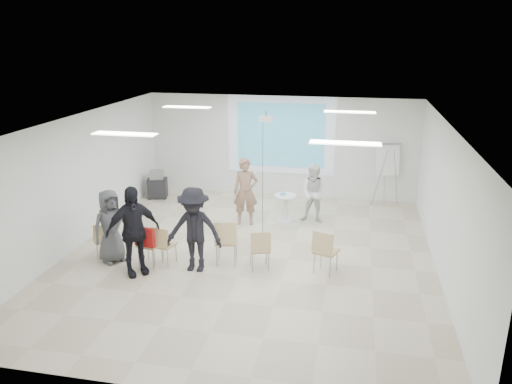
% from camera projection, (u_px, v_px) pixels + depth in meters
% --- Properties ---
extents(floor, '(8.00, 9.00, 0.10)m').
position_uv_depth(floor, '(249.00, 258.00, 11.10)').
color(floor, beige).
rests_on(floor, ground).
extents(ceiling, '(8.00, 9.00, 0.10)m').
position_uv_depth(ceiling, '(248.00, 120.00, 10.16)').
color(ceiling, white).
rests_on(ceiling, wall_back).
extents(wall_back, '(8.00, 0.10, 3.00)m').
position_uv_depth(wall_back, '(281.00, 146.00, 14.88)').
color(wall_back, silver).
rests_on(wall_back, floor).
extents(wall_left, '(0.10, 9.00, 3.00)m').
position_uv_depth(wall_left, '(76.00, 181.00, 11.39)').
color(wall_left, silver).
rests_on(wall_left, floor).
extents(wall_right, '(0.10, 9.00, 3.00)m').
position_uv_depth(wall_right, '(448.00, 204.00, 9.87)').
color(wall_right, silver).
rests_on(wall_right, floor).
extents(projection_halo, '(3.20, 0.01, 2.30)m').
position_uv_depth(projection_halo, '(281.00, 135.00, 14.71)').
color(projection_halo, silver).
rests_on(projection_halo, wall_back).
extents(projection_image, '(2.60, 0.01, 1.90)m').
position_uv_depth(projection_image, '(281.00, 135.00, 14.70)').
color(projection_image, teal).
rests_on(projection_image, wall_back).
extents(pedestal_table, '(0.61, 0.61, 0.73)m').
position_uv_depth(pedestal_table, '(285.00, 206.00, 13.04)').
color(pedestal_table, silver).
rests_on(pedestal_table, floor).
extents(player_left, '(0.81, 0.63, 1.98)m').
position_uv_depth(player_left, '(246.00, 187.00, 12.69)').
color(player_left, '#95715B').
rests_on(player_left, floor).
extents(player_right, '(0.91, 0.77, 1.72)m').
position_uv_depth(player_right, '(315.00, 191.00, 12.86)').
color(player_right, white).
rests_on(player_right, floor).
extents(controller_left, '(0.07, 0.14, 0.04)m').
position_uv_depth(controller_left, '(254.00, 173.00, 12.79)').
color(controller_left, white).
rests_on(controller_left, player_left).
extents(controller_right, '(0.06, 0.13, 0.04)m').
position_uv_depth(controller_right, '(309.00, 176.00, 13.03)').
color(controller_right, white).
rests_on(controller_right, player_right).
extents(chair_far_left, '(0.41, 0.43, 0.82)m').
position_uv_depth(chair_far_left, '(105.00, 239.00, 10.81)').
color(chair_far_left, tan).
rests_on(chair_far_left, floor).
extents(chair_left_mid, '(0.51, 0.53, 0.92)m').
position_uv_depth(chair_left_mid, '(147.00, 242.00, 10.47)').
color(chair_left_mid, tan).
rests_on(chair_left_mid, floor).
extents(chair_left_inner, '(0.49, 0.52, 0.87)m').
position_uv_depth(chair_left_inner, '(162.00, 243.00, 10.52)').
color(chair_left_inner, tan).
rests_on(chair_left_inner, floor).
extents(chair_center, '(0.54, 0.57, 1.01)m').
position_uv_depth(chair_center, '(226.00, 239.00, 10.52)').
color(chair_center, tan).
rests_on(chair_center, floor).
extents(chair_right_inner, '(0.53, 0.55, 0.88)m').
position_uv_depth(chair_right_inner, '(260.00, 247.00, 10.29)').
color(chair_right_inner, tan).
rests_on(chair_right_inner, floor).
extents(chair_right_far, '(0.57, 0.59, 0.94)m').
position_uv_depth(chair_right_far, '(325.00, 249.00, 10.12)').
color(chair_right_far, tan).
rests_on(chair_right_far, floor).
extents(red_jacket, '(0.44, 0.17, 0.41)m').
position_uv_depth(red_jacket, '(145.00, 237.00, 10.28)').
color(red_jacket, '#AC1715').
rests_on(red_jacket, chair_left_mid).
extents(laptop, '(0.36, 0.30, 0.03)m').
position_uv_depth(laptop, '(165.00, 243.00, 10.62)').
color(laptop, black).
rests_on(laptop, chair_left_inner).
extents(audience_left, '(1.43, 1.40, 2.16)m').
position_uv_depth(audience_left, '(132.00, 225.00, 9.98)').
color(audience_left, black).
rests_on(audience_left, floor).
extents(audience_mid, '(1.33, 0.73, 2.04)m').
position_uv_depth(audience_mid, '(194.00, 224.00, 10.15)').
color(audience_mid, black).
rests_on(audience_mid, floor).
extents(audience_outer, '(1.00, 1.05, 1.81)m').
position_uv_depth(audience_outer, '(110.00, 222.00, 10.60)').
color(audience_outer, '#505155').
rests_on(audience_outer, floor).
extents(flipchart_easel, '(0.76, 0.59, 1.80)m').
position_uv_depth(flipchart_easel, '(388.00, 160.00, 14.01)').
color(flipchart_easel, gray).
rests_on(flipchart_easel, floor).
extents(av_cart, '(0.65, 0.57, 0.84)m').
position_uv_depth(av_cart, '(157.00, 185.00, 14.89)').
color(av_cart, black).
rests_on(av_cart, floor).
extents(ceiling_projector, '(0.30, 0.25, 3.00)m').
position_uv_depth(ceiling_projector, '(266.00, 125.00, 11.64)').
color(ceiling_projector, white).
rests_on(ceiling_projector, ceiling).
extents(fluor_panel_nw, '(1.20, 0.30, 0.02)m').
position_uv_depth(fluor_panel_nw, '(187.00, 107.00, 12.42)').
color(fluor_panel_nw, white).
rests_on(fluor_panel_nw, ceiling).
extents(fluor_panel_ne, '(1.20, 0.30, 0.02)m').
position_uv_depth(fluor_panel_ne, '(350.00, 112.00, 11.67)').
color(fluor_panel_ne, white).
rests_on(fluor_panel_ne, ceiling).
extents(fluor_panel_sw, '(1.20, 0.30, 0.02)m').
position_uv_depth(fluor_panel_sw, '(125.00, 134.00, 9.16)').
color(fluor_panel_sw, white).
rests_on(fluor_panel_sw, ceiling).
extents(fluor_panel_se, '(1.20, 0.30, 0.02)m').
position_uv_depth(fluor_panel_se, '(345.00, 143.00, 8.40)').
color(fluor_panel_se, white).
rests_on(fluor_panel_se, ceiling).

